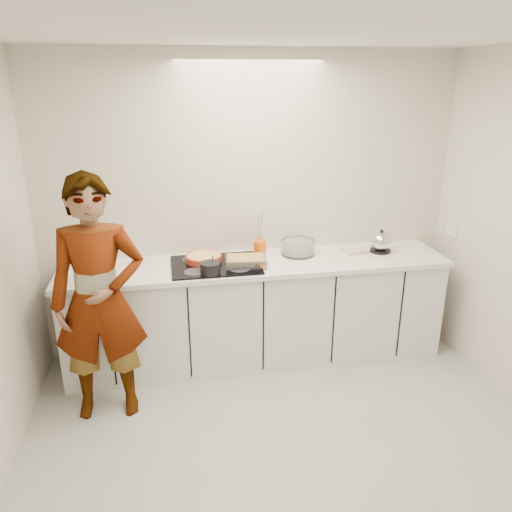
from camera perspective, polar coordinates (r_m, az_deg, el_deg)
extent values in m
cube|color=#ABABA6|center=(3.58, 4.14, -21.97)|extent=(3.60, 3.20, 0.00)
cube|color=white|center=(2.67, 5.66, 24.47)|extent=(3.60, 3.20, 0.00)
cube|color=beige|center=(4.36, -0.67, 5.58)|extent=(3.60, 0.00, 2.60)
cube|color=beige|center=(1.62, 20.95, -23.93)|extent=(3.60, 0.00, 2.60)
cube|color=white|center=(4.81, 21.44, 2.71)|extent=(0.02, 0.15, 0.09)
cube|color=silver|center=(4.37, 0.10, -6.53)|extent=(3.20, 0.58, 0.87)
cube|color=white|center=(4.18, 0.10, -0.95)|extent=(3.24, 0.64, 0.04)
cube|color=black|center=(4.11, -4.65, -1.01)|extent=(0.72, 0.54, 0.01)
cylinder|color=red|center=(4.18, -6.01, -0.23)|extent=(0.33, 0.33, 0.05)
cylinder|color=#E6C563|center=(4.17, -6.01, 0.01)|extent=(0.29, 0.29, 0.01)
cylinder|color=black|center=(3.91, -5.25, -1.37)|extent=(0.18, 0.18, 0.09)
cylinder|color=silver|center=(3.91, -5.00, -0.70)|extent=(0.02, 0.06, 0.14)
cube|color=silver|center=(4.08, -1.21, -0.57)|extent=(0.35, 0.27, 0.06)
cube|color=tan|center=(4.07, -1.22, -0.28)|extent=(0.32, 0.24, 0.02)
cylinder|color=silver|center=(4.35, 4.80, 1.01)|extent=(0.33, 0.33, 0.13)
cylinder|color=white|center=(4.35, 4.80, 0.76)|extent=(0.28, 0.28, 0.06)
cube|color=white|center=(4.49, 11.25, 0.64)|extent=(0.23, 0.19, 0.03)
cylinder|color=black|center=(4.55, 13.99, 0.59)|extent=(0.20, 0.20, 0.02)
sphere|color=silver|center=(4.52, 14.08, 1.62)|extent=(0.20, 0.20, 0.18)
sphere|color=black|center=(4.50, 14.18, 2.78)|extent=(0.03, 0.03, 0.03)
cylinder|color=#F75C0A|center=(4.31, 0.44, 0.92)|extent=(0.13, 0.13, 0.13)
imported|color=silver|center=(3.67, -17.49, -4.90)|extent=(0.66, 0.43, 1.80)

